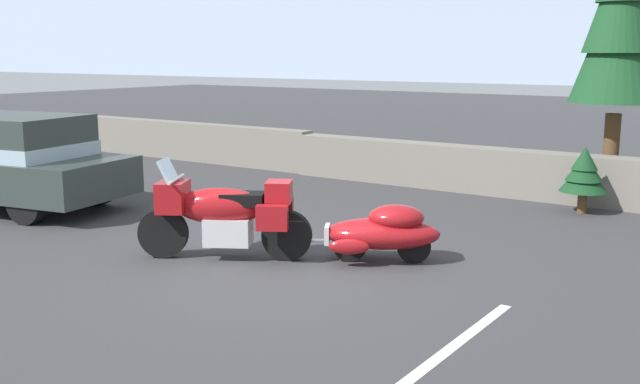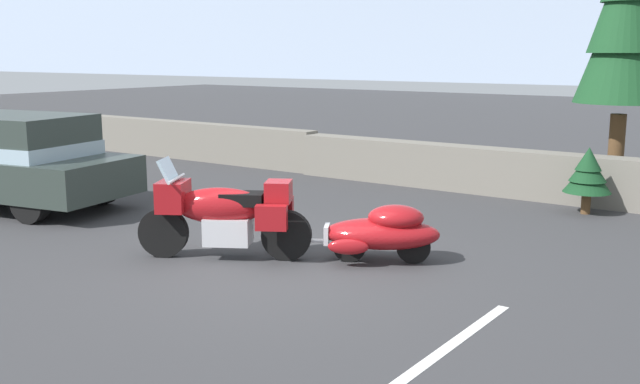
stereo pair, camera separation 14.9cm
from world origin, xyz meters
TOP-DOWN VIEW (x-y plane):
  - ground_plane at (0.00, 0.00)m, footprint 80.00×80.00m
  - stone_guard_wall at (0.05, 6.35)m, footprint 24.00×0.55m
  - touring_motorcycle at (-0.78, -0.02)m, footprint 2.07×1.42m
  - car_shaped_trailer at (1.02, 1.02)m, footprint 2.09×1.42m
  - suv_at_left_edge at (-6.22, 0.26)m, footprint 5.08×2.81m
  - pine_tree_tall at (2.33, 7.32)m, footprint 1.68×1.68m
  - pine_sapling_near at (2.32, 5.56)m, footprint 0.79×0.79m
  - parking_stripe_marker at (2.97, -1.50)m, footprint 0.12×3.60m

SIDE VIEW (x-z plane):
  - ground_plane at x=0.00m, z-range 0.00..0.00m
  - parking_stripe_marker at x=2.97m, z-range 0.00..0.01m
  - car_shaped_trailer at x=1.02m, z-range 0.03..0.79m
  - stone_guard_wall at x=0.05m, z-range -0.02..0.92m
  - touring_motorcycle at x=-0.78m, z-range -0.04..1.29m
  - pine_sapling_near at x=2.32m, z-range 0.14..1.28m
  - suv_at_left_edge at x=-6.22m, z-range 0.03..1.66m
  - pine_tree_tall at x=2.33m, z-range 0.69..6.13m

